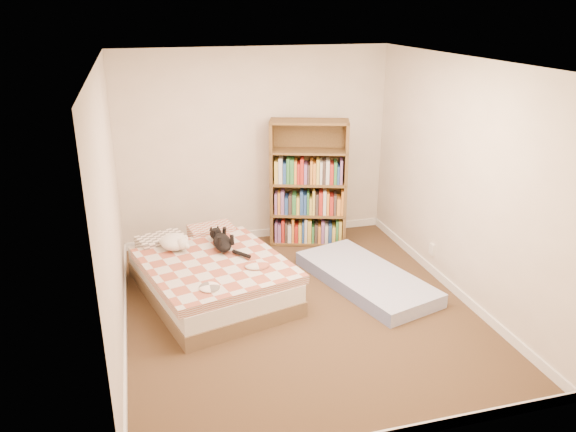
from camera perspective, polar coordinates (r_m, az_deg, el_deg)
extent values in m
cube|color=#462F1E|center=(5.93, 1.07, -9.37)|extent=(3.50, 4.00, 0.01)
cube|color=white|center=(5.15, 1.26, 15.44)|extent=(3.50, 4.00, 0.01)
cube|color=beige|center=(7.28, -3.30, 7.00)|extent=(3.50, 0.01, 2.50)
cube|color=beige|center=(3.69, 9.97, -7.48)|extent=(3.50, 0.01, 2.50)
cube|color=beige|center=(5.23, -17.60, 0.45)|extent=(0.01, 4.00, 2.50)
cube|color=beige|center=(6.12, 17.11, 3.43)|extent=(0.01, 4.00, 2.50)
cube|color=white|center=(7.65, -3.10, -1.79)|extent=(3.50, 0.02, 0.10)
cube|color=white|center=(5.73, -16.19, -10.86)|extent=(0.02, 4.00, 0.10)
cube|color=white|center=(6.56, 15.94, -6.63)|extent=(0.02, 4.00, 0.10)
cube|color=white|center=(6.76, 14.41, -3.28)|extent=(0.03, 0.09, 0.13)
cube|color=brown|center=(6.22, -7.77, -7.17)|extent=(1.74, 2.14, 0.17)
cube|color=silver|center=(6.14, -7.85, -5.71)|extent=(1.71, 2.10, 0.19)
cube|color=#A7543E|center=(6.08, -7.91, -4.53)|extent=(1.72, 1.83, 0.09)
cube|color=#676057|center=(6.68, -11.35, -2.09)|extent=(0.58, 0.45, 0.14)
cube|color=#A7543E|center=(6.74, -6.14, -1.59)|extent=(0.58, 0.45, 0.14)
cube|color=#53371C|center=(7.09, -1.55, 3.02)|extent=(0.14, 0.32, 1.64)
cube|color=#53371C|center=(7.36, 5.61, 3.60)|extent=(0.14, 0.32, 1.64)
cube|color=#53371C|center=(7.35, 1.74, 3.67)|extent=(0.94, 0.32, 1.64)
cube|color=#53371C|center=(7.49, 2.02, -2.51)|extent=(1.03, 0.61, 0.03)
cube|color=#53371C|center=(7.21, 2.10, 3.40)|extent=(1.03, 0.61, 0.03)
cube|color=#53371C|center=(7.01, 2.18, 9.55)|extent=(1.03, 0.61, 0.03)
cube|color=#7586C3|center=(6.43, 7.91, -6.26)|extent=(1.23, 1.88, 0.16)
ellipsoid|color=black|center=(6.22, -6.69, -2.67)|extent=(0.26, 0.47, 0.15)
sphere|color=black|center=(6.43, -7.03, -1.74)|extent=(0.16, 0.16, 0.14)
cone|color=black|center=(6.44, -7.45, -1.17)|extent=(0.05, 0.05, 0.05)
cone|color=black|center=(6.45, -6.75, -1.10)|extent=(0.05, 0.05, 0.05)
cylinder|color=black|center=(5.98, -5.15, -3.99)|extent=(0.08, 0.26, 0.05)
ellipsoid|color=silver|center=(6.29, -11.45, -2.58)|extent=(0.35, 0.38, 0.16)
sphere|color=silver|center=(6.19, -10.51, -2.71)|extent=(0.15, 0.15, 0.13)
sphere|color=silver|center=(6.16, -10.02, -2.96)|extent=(0.07, 0.07, 0.06)
sphere|color=silver|center=(6.35, -12.71, -2.63)|extent=(0.08, 0.08, 0.07)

